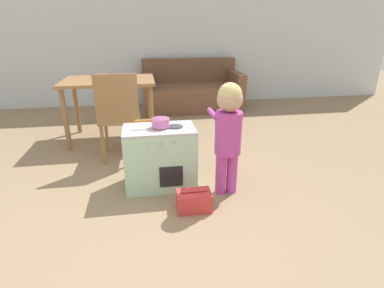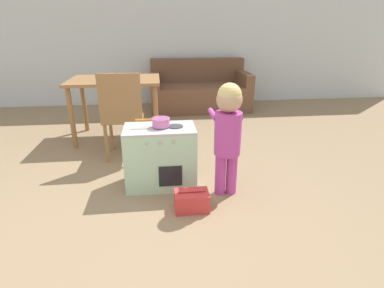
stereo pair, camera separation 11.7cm
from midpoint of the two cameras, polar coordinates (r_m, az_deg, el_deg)
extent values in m
plane|color=#8E7556|center=(2.10, -14.19, -18.62)|extent=(16.00, 16.00, 0.00)
cube|color=silver|center=(5.57, -12.60, 20.59)|extent=(10.00, 0.06, 2.60)
cube|color=#B2DBB7|center=(2.64, -7.34, -2.72)|extent=(0.61, 0.37, 0.52)
cube|color=#B7BABC|center=(2.54, -7.62, 2.84)|extent=(0.61, 0.37, 0.02)
cylinder|color=#38383D|center=(2.54, -7.30, 3.16)|extent=(0.13, 0.13, 0.01)
cylinder|color=#38383D|center=(2.54, -4.57, 3.32)|extent=(0.13, 0.13, 0.01)
cube|color=black|center=(2.51, -5.31, -6.24)|extent=(0.19, 0.01, 0.18)
cylinder|color=#B2B2B7|center=(2.38, -9.91, -0.10)|extent=(0.03, 0.01, 0.03)
cylinder|color=#B2B2B7|center=(2.38, -7.37, 0.05)|extent=(0.03, 0.01, 0.03)
cylinder|color=#B2B2B7|center=(2.39, -4.83, 0.20)|extent=(0.03, 0.01, 0.03)
cylinder|color=pink|center=(2.53, -7.34, 4.04)|extent=(0.15, 0.15, 0.07)
cylinder|color=pink|center=(2.52, -7.37, 4.71)|extent=(0.15, 0.15, 0.01)
cylinder|color=orange|center=(2.52, -10.59, 4.41)|extent=(0.14, 0.02, 0.02)
cylinder|color=#BC429E|center=(2.53, 4.20, -5.59)|extent=(0.09, 0.09, 0.37)
cylinder|color=#BC429E|center=(2.56, 6.31, -5.41)|extent=(0.09, 0.09, 0.37)
cylinder|color=#BC429E|center=(2.41, 5.54, 2.11)|extent=(0.21, 0.21, 0.35)
sphere|color=tan|center=(2.33, 5.78, 8.49)|extent=(0.20, 0.20, 0.20)
sphere|color=#DBC17A|center=(2.32, 5.82, 9.34)|extent=(0.19, 0.19, 0.19)
cylinder|color=#BC429E|center=(2.47, 2.66, 5.69)|extent=(0.04, 0.27, 0.04)
cylinder|color=#BC429E|center=(2.52, 6.98, 5.85)|extent=(0.04, 0.27, 0.04)
cube|color=#D13838|center=(2.36, -1.04, -10.79)|extent=(0.26, 0.17, 0.15)
cylinder|color=#D13838|center=(2.31, -1.06, -9.02)|extent=(0.21, 0.02, 0.02)
cube|color=olive|center=(3.80, -16.46, 11.47)|extent=(1.07, 0.76, 0.03)
cylinder|color=olive|center=(3.66, -23.79, 4.13)|extent=(0.06, 0.06, 0.71)
cylinder|color=olive|center=(3.55, -8.69, 5.19)|extent=(0.06, 0.06, 0.71)
cylinder|color=olive|center=(4.27, -21.88, 6.65)|extent=(0.06, 0.06, 0.71)
cylinder|color=olive|center=(4.17, -8.90, 7.61)|extent=(0.06, 0.06, 0.71)
cube|color=olive|center=(3.26, -14.57, 4.72)|extent=(0.41, 0.41, 0.03)
cube|color=olive|center=(3.01, -15.29, 8.27)|extent=(0.41, 0.02, 0.47)
cylinder|color=olive|center=(3.19, -17.58, -0.26)|extent=(0.04, 0.04, 0.42)
cylinder|color=olive|center=(3.15, -11.24, 0.12)|extent=(0.04, 0.04, 0.42)
cylinder|color=olive|center=(3.52, -16.89, 1.83)|extent=(0.04, 0.04, 0.42)
cylinder|color=olive|center=(3.48, -11.14, 2.20)|extent=(0.04, 0.04, 0.42)
cube|color=brown|center=(5.23, -0.68, 9.01)|extent=(1.65, 0.88, 0.42)
cube|color=brown|center=(5.49, -1.26, 13.94)|extent=(1.65, 0.20, 0.40)
cube|color=brown|center=(5.11, -9.26, 11.99)|extent=(0.14, 0.88, 0.20)
cube|color=brown|center=(5.34, 7.52, 12.47)|extent=(0.14, 0.88, 0.20)
cylinder|color=#D15B4C|center=(3.58, -17.24, 11.86)|extent=(0.08, 0.08, 0.10)
camera|label=1|loc=(0.06, -91.32, -0.52)|focal=28.00mm
camera|label=2|loc=(0.06, 88.68, 0.52)|focal=28.00mm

